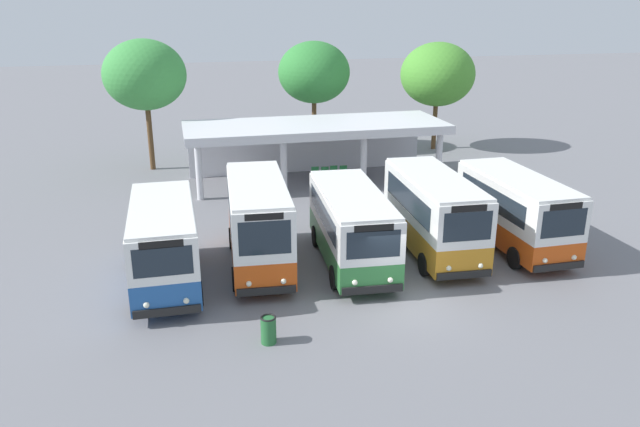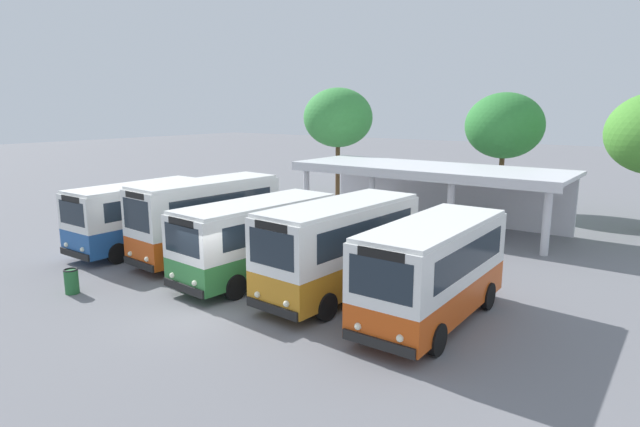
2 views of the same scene
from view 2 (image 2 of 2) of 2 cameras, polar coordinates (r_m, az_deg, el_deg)
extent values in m
plane|color=slate|center=(17.68, -13.27, -10.44)|extent=(180.00, 180.00, 0.00)
cylinder|color=black|center=(23.78, -21.22, -4.08)|extent=(0.22, 0.90, 0.90)
cylinder|color=black|center=(25.60, -23.86, -3.22)|extent=(0.22, 0.90, 0.90)
cylinder|color=black|center=(26.05, -13.82, -2.32)|extent=(0.22, 0.90, 0.90)
cylinder|color=black|center=(27.72, -16.71, -1.65)|extent=(0.22, 0.90, 0.90)
cube|color=#23569E|center=(25.62, -18.86, -1.76)|extent=(2.29, 6.46, 1.07)
cube|color=white|center=(25.37, -19.05, 1.08)|extent=(2.29, 6.46, 1.50)
cube|color=white|center=(25.25, -19.17, 2.89)|extent=(2.22, 6.27, 0.12)
cube|color=black|center=(24.08, -25.15, -4.04)|extent=(2.16, 0.11, 0.28)
cube|color=#1E2833|center=(23.73, -25.41, 0.03)|extent=(1.87, 0.05, 0.98)
cube|color=black|center=(23.63, -25.53, 1.41)|extent=(1.37, 0.05, 0.24)
cube|color=#1E2833|center=(24.51, -17.35, 0.95)|extent=(0.05, 5.17, 0.83)
cube|color=#1E2833|center=(26.34, -20.28, 1.47)|extent=(0.05, 5.17, 0.83)
sphere|color=#EAEACC|center=(23.47, -24.46, -3.58)|extent=(0.20, 0.20, 0.20)
sphere|color=#EAEACC|center=(24.55, -25.90, -3.07)|extent=(0.20, 0.20, 0.20)
cylinder|color=black|center=(21.49, -14.74, -5.29)|extent=(0.28, 0.91, 0.90)
cylinder|color=black|center=(23.16, -17.69, -4.25)|extent=(0.28, 0.91, 0.90)
cylinder|color=black|center=(23.96, -6.65, -3.26)|extent=(0.28, 0.91, 0.90)
cylinder|color=black|center=(25.47, -9.83, -2.46)|extent=(0.28, 0.91, 0.90)
cube|color=#D14C14|center=(23.33, -12.12, -2.61)|extent=(2.63, 6.77, 1.11)
cube|color=white|center=(23.02, -12.28, 0.98)|extent=(2.63, 6.77, 1.86)
cube|color=white|center=(22.87, -12.38, 3.41)|extent=(2.55, 6.57, 0.12)
cube|color=black|center=(21.65, -19.14, -5.23)|extent=(2.06, 0.25, 0.28)
cube|color=#1E2833|center=(21.22, -19.38, -0.16)|extent=(1.78, 0.18, 1.21)
cube|color=black|center=(21.09, -19.51, 1.87)|extent=(1.30, 0.14, 0.24)
cube|color=#1E2833|center=(22.24, -10.40, 0.82)|extent=(0.41, 5.30, 1.02)
cube|color=#1E2833|center=(23.92, -13.66, 1.42)|extent=(0.41, 5.30, 1.02)
sphere|color=#EAEACC|center=(21.08, -18.34, -4.75)|extent=(0.20, 0.20, 0.20)
sphere|color=#EAEACC|center=(22.08, -19.96, -4.13)|extent=(0.20, 0.20, 0.20)
cylinder|color=black|center=(18.40, -9.23, -7.90)|extent=(0.28, 0.91, 0.90)
cylinder|color=black|center=(20.05, -13.34, -6.43)|extent=(0.28, 0.91, 0.90)
cylinder|color=black|center=(21.25, -0.48, -5.09)|extent=(0.28, 0.91, 0.90)
cylinder|color=black|center=(22.69, -4.69, -4.05)|extent=(0.28, 0.91, 0.90)
cube|color=#337F3D|center=(20.40, -6.74, -4.62)|extent=(2.75, 6.99, 1.00)
cube|color=white|center=(20.09, -6.83, -1.16)|extent=(2.75, 6.99, 1.52)
cube|color=white|center=(19.92, -6.88, 1.13)|extent=(2.67, 6.78, 0.12)
cube|color=black|center=(18.45, -14.65, -7.85)|extent=(2.18, 0.25, 0.28)
cube|color=#1E2833|center=(18.00, -14.80, -2.79)|extent=(1.88, 0.18, 0.99)
cube|color=black|center=(17.87, -14.89, -0.96)|extent=(1.38, 0.14, 0.24)
cube|color=#1E2833|center=(19.34, -4.31, -1.45)|extent=(0.41, 5.47, 0.83)
cube|color=#1E2833|center=(20.97, -8.75, -0.54)|extent=(0.41, 5.47, 0.83)
sphere|color=#EAEACC|center=(17.86, -13.49, -7.38)|extent=(0.20, 0.20, 0.20)
sphere|color=#EAEACC|center=(18.85, -15.79, -6.49)|extent=(0.20, 0.20, 0.20)
cylinder|color=black|center=(16.45, 0.69, -10.13)|extent=(0.27, 0.91, 0.90)
cylinder|color=black|center=(17.78, -4.73, -8.48)|extent=(0.27, 0.91, 0.90)
cylinder|color=black|center=(19.72, 8.44, -6.54)|extent=(0.27, 0.91, 0.90)
cylinder|color=black|center=(20.84, 3.41, -5.44)|extent=(0.27, 0.91, 0.90)
cube|color=orange|center=(18.47, 2.22, -6.08)|extent=(2.59, 6.91, 1.11)
cube|color=white|center=(18.10, 2.26, -1.84)|extent=(2.59, 6.91, 1.69)
cube|color=white|center=(17.92, 2.28, 0.99)|extent=(2.52, 6.70, 0.12)
cube|color=black|center=(16.18, -5.30, -10.29)|extent=(2.12, 0.21, 0.28)
cube|color=#1E2833|center=(15.61, -5.31, -3.86)|extent=(1.83, 0.15, 1.10)
cube|color=black|center=(15.45, -5.35, -1.43)|extent=(1.34, 0.12, 0.24)
cube|color=#1E2833|center=(17.54, 5.33, -2.14)|extent=(0.33, 5.43, 0.93)
cube|color=#1E2833|center=(18.84, -0.23, -1.15)|extent=(0.33, 5.43, 0.93)
sphere|color=#EAEACC|center=(15.67, -3.67, -9.78)|extent=(0.20, 0.20, 0.20)
sphere|color=#EAEACC|center=(16.48, -6.83, -8.75)|extent=(0.20, 0.20, 0.20)
cylinder|color=black|center=(14.65, 12.63, -13.24)|extent=(0.23, 0.90, 0.90)
cylinder|color=black|center=(15.53, 5.20, -11.52)|extent=(0.23, 0.90, 0.90)
cylinder|color=black|center=(18.20, 17.83, -8.54)|extent=(0.23, 0.90, 0.90)
cylinder|color=black|center=(18.92, 11.60, -7.45)|extent=(0.23, 0.90, 0.90)
cube|color=#D14C14|center=(16.61, 12.11, -8.60)|extent=(2.29, 6.57, 0.99)
cube|color=white|center=(16.21, 12.30, -4.21)|extent=(2.29, 6.57, 1.64)
cube|color=white|center=(16.00, 12.44, -1.17)|extent=(2.23, 6.37, 0.12)
cube|color=black|center=(14.00, 6.32, -13.89)|extent=(2.14, 0.11, 0.28)
cube|color=#1E2833|center=(13.40, 6.58, -7.14)|extent=(1.85, 0.06, 1.07)
cube|color=black|center=(13.20, 6.65, -4.45)|extent=(1.35, 0.06, 0.24)
cube|color=#1E2833|center=(15.90, 16.14, -4.53)|extent=(0.07, 5.24, 0.90)
cube|color=#1E2833|center=(16.74, 8.95, -3.41)|extent=(0.07, 5.24, 0.90)
sphere|color=#EAEACC|center=(13.62, 8.70, -13.29)|extent=(0.20, 0.20, 0.20)
sphere|color=#EAEACC|center=(14.17, 4.15, -12.16)|extent=(0.20, 0.20, 0.20)
cylinder|color=silver|center=(31.09, -1.50, 2.38)|extent=(0.36, 0.36, 3.20)
cylinder|color=silver|center=(28.58, 5.65, 1.52)|extent=(0.36, 0.36, 3.20)
cylinder|color=silver|center=(26.60, 14.00, 0.49)|extent=(0.36, 0.36, 3.20)
cylinder|color=silver|center=(25.28, 23.46, -0.69)|extent=(0.36, 0.36, 3.20)
cube|color=silver|center=(31.41, 13.28, 2.17)|extent=(14.32, 0.20, 3.20)
cube|color=silver|center=(29.12, 11.65, 4.91)|extent=(14.82, 5.25, 0.20)
cube|color=silver|center=(26.85, 9.30, 3.94)|extent=(14.82, 0.10, 0.28)
cylinder|color=slate|center=(29.17, 11.22, -1.20)|extent=(0.03, 0.03, 0.44)
cylinder|color=slate|center=(29.33, 10.61, -1.11)|extent=(0.03, 0.03, 0.44)
cylinder|color=slate|center=(29.48, 11.53, -1.08)|extent=(0.03, 0.03, 0.44)
cylinder|color=slate|center=(29.64, 10.93, -0.99)|extent=(0.03, 0.03, 0.44)
cube|color=#2D8C47|center=(29.35, 11.09, -0.64)|extent=(0.45, 0.45, 0.04)
cube|color=#2D8C47|center=(29.49, 11.28, -0.20)|extent=(0.44, 0.05, 0.40)
cylinder|color=slate|center=(28.83, 12.11, -1.39)|extent=(0.03, 0.03, 0.44)
cylinder|color=slate|center=(28.99, 11.49, -1.30)|extent=(0.03, 0.03, 0.44)
cylinder|color=slate|center=(29.14, 12.42, -1.27)|extent=(0.03, 0.03, 0.44)
cylinder|color=slate|center=(29.29, 11.80, -1.17)|extent=(0.03, 0.03, 0.44)
cube|color=#2D8C47|center=(29.01, 11.98, -0.82)|extent=(0.45, 0.45, 0.04)
cube|color=#2D8C47|center=(29.15, 12.17, -0.37)|extent=(0.44, 0.05, 0.40)
cylinder|color=slate|center=(28.72, 13.22, -1.49)|extent=(0.03, 0.03, 0.44)
cylinder|color=slate|center=(28.87, 12.59, -1.39)|extent=(0.03, 0.03, 0.44)
cylinder|color=slate|center=(29.03, 13.52, -1.36)|extent=(0.03, 0.03, 0.44)
cylinder|color=slate|center=(29.18, 12.89, -1.27)|extent=(0.03, 0.03, 0.44)
cube|color=#2D8C47|center=(28.90, 13.08, -0.92)|extent=(0.45, 0.45, 0.04)
cube|color=#2D8C47|center=(29.04, 13.26, -0.46)|extent=(0.44, 0.05, 0.40)
cylinder|color=slate|center=(28.42, 14.17, -1.67)|extent=(0.03, 0.03, 0.44)
cylinder|color=slate|center=(28.56, 13.52, -1.58)|extent=(0.03, 0.03, 0.44)
cylinder|color=slate|center=(28.73, 14.45, -1.54)|extent=(0.03, 0.03, 0.44)
cylinder|color=slate|center=(28.87, 13.82, -1.45)|extent=(0.03, 0.03, 0.44)
cube|color=#2D8C47|center=(28.59, 14.01, -1.09)|extent=(0.45, 0.45, 0.04)
cube|color=#2D8C47|center=(28.73, 14.20, -0.63)|extent=(0.44, 0.05, 0.40)
cylinder|color=brown|center=(35.68, 19.06, 3.23)|extent=(0.32, 0.32, 3.57)
ellipsoid|color=#338438|center=(35.39, 19.44, 9.02)|extent=(4.85, 4.85, 4.12)
cylinder|color=brown|center=(38.12, 1.94, 4.64)|extent=(0.32, 0.32, 3.96)
ellipsoid|color=green|center=(37.86, 1.98, 10.40)|extent=(4.92, 4.92, 4.18)
cylinder|color=#266633|center=(20.73, -25.44, -6.74)|extent=(0.48, 0.48, 0.85)
torus|color=black|center=(20.60, -25.54, -5.56)|extent=(0.49, 0.49, 0.06)
camera|label=1|loc=(21.73, -76.62, 12.32)|focal=34.69mm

